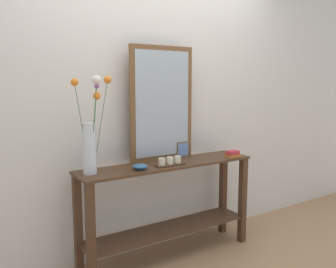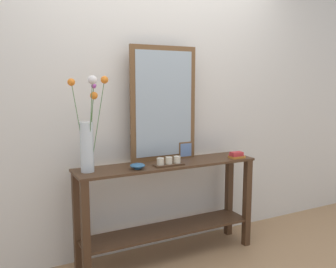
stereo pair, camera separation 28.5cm
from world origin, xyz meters
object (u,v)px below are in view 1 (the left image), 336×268
mirror_leaning (162,104)px  picture_frame_small (183,149)px  book_stack (233,154)px  candle_tray (170,162)px  tall_vase_left (90,137)px  decorative_bowl (140,166)px  console_table (168,199)px

mirror_leaning → picture_frame_small: mirror_leaning is taller
book_stack → mirror_leaning: bearing=158.2°
candle_tray → picture_frame_small: picture_frame_small is taller
tall_vase_left → decorative_bowl: tall_vase_left is taller
picture_frame_small → decorative_bowl: size_ratio=1.19×
picture_frame_small → book_stack: picture_frame_small is taller
console_table → book_stack: book_stack is taller
mirror_leaning → picture_frame_small: bearing=-3.9°
candle_tray → book_stack: candle_tray is taller
console_table → book_stack: 0.71m
console_table → candle_tray: size_ratio=6.21×
tall_vase_left → book_stack: size_ratio=5.37×
mirror_leaning → tall_vase_left: size_ratio=1.36×
console_table → mirror_leaning: (0.03, 0.14, 0.78)m
console_table → mirror_leaning: bearing=77.3°
mirror_leaning → candle_tray: size_ratio=3.88×
tall_vase_left → book_stack: tall_vase_left is taller
mirror_leaning → picture_frame_small: size_ratio=6.84×
candle_tray → book_stack: size_ratio=1.88×
candle_tray → picture_frame_small: size_ratio=1.76×
tall_vase_left → candle_tray: tall_vase_left is taller
mirror_leaning → picture_frame_small: 0.45m
mirror_leaning → candle_tray: bearing=-106.2°
book_stack → decorative_bowl: bearing=178.3°
console_table → decorative_bowl: bearing=-166.9°
picture_frame_small → console_table: bearing=-152.2°
candle_tray → mirror_leaning: bearing=73.8°
console_table → candle_tray: candle_tray is taller
book_stack → candle_tray: bearing=178.0°
picture_frame_small → decorative_bowl: (-0.53, -0.19, -0.04)m
console_table → book_stack: bearing=-8.8°
candle_tray → book_stack: bearing=-2.0°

